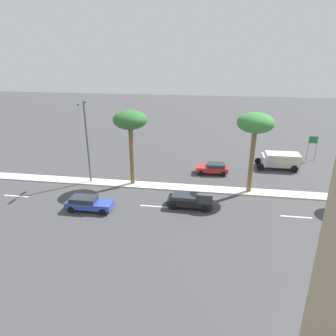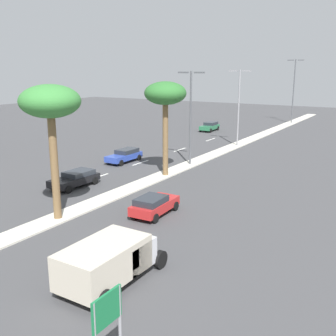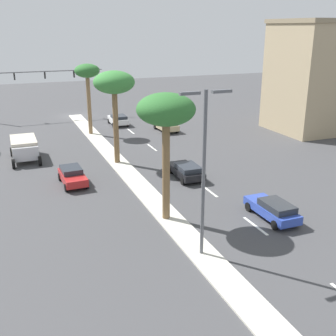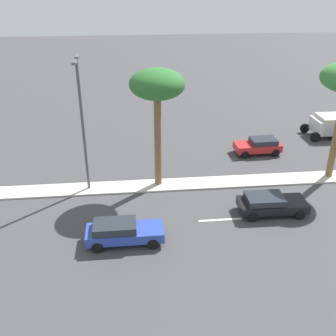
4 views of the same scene
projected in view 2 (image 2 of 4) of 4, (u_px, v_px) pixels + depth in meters
ground_plane at (167, 174)px, 37.97m from camera, size 160.00×160.00×0.00m
median_curb at (216, 153)px, 46.98m from camera, size 1.80×98.26×0.12m
lane_stripe_left at (98, 177)px, 36.89m from camera, size 0.20×2.80×0.01m
lane_stripe_far at (140, 163)px, 42.42m from camera, size 0.20×2.80×0.01m
lane_stripe_front at (180, 150)px, 49.33m from camera, size 0.20×2.80×0.01m
lane_stripe_leading at (211, 140)px, 56.51m from camera, size 0.20×2.80×0.01m
directional_road_sign at (108, 325)px, 11.57m from camera, size 0.10×1.24×3.45m
palm_tree_leading at (50, 105)px, 24.65m from camera, size 3.77×3.77×8.62m
palm_tree_trailing at (165, 96)px, 35.49m from camera, size 3.74×3.74×8.47m
street_lamp_inboard at (191, 110)px, 40.18m from camera, size 2.90×0.24×9.33m
street_lamp_rear at (239, 102)px, 50.33m from camera, size 2.90×0.24×9.45m
street_lamp_center at (294, 87)px, 72.18m from camera, size 2.90×0.24×11.22m
sedan_green_center at (210, 126)px, 64.28m from camera, size 2.01×4.25×1.39m
sedan_black_far at (75, 178)px, 33.67m from camera, size 2.07×4.40×1.29m
sedan_red_front at (154, 205)px, 27.08m from camera, size 2.03×3.98×1.36m
sedan_blue_trailing at (125, 155)px, 42.67m from camera, size 1.84×4.46×1.35m
box_truck at (110, 259)px, 18.33m from camera, size 2.65×5.42×2.06m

